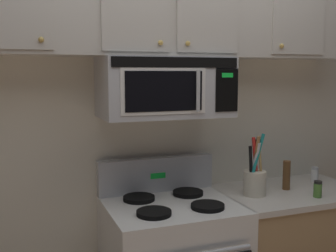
% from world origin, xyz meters
% --- Properties ---
extents(back_wall, '(5.20, 0.10, 2.70)m').
position_xyz_m(back_wall, '(0.00, 0.79, 1.35)').
color(back_wall, silver).
rests_on(back_wall, ground_plane).
extents(over_range_microwave, '(0.76, 0.43, 0.35)m').
position_xyz_m(over_range_microwave, '(-0.00, 0.54, 1.58)').
color(over_range_microwave, '#B7BABF').
extents(upper_cabinets, '(2.50, 0.36, 0.55)m').
position_xyz_m(upper_cabinets, '(-0.00, 0.57, 2.02)').
color(upper_cabinets, '#BCB7AD').
extents(utensil_crock_cream, '(0.14, 0.14, 0.39)m').
position_xyz_m(utensil_crock_cream, '(0.54, 0.40, 1.01)').
color(utensil_crock_cream, beige).
rests_on(utensil_crock_cream, counter_segment).
extents(salt_shaker, '(0.05, 0.05, 0.10)m').
position_xyz_m(salt_shaker, '(1.12, 0.55, 0.95)').
color(salt_shaker, white).
rests_on(salt_shaker, counter_segment).
extents(pepper_mill, '(0.05, 0.05, 0.19)m').
position_xyz_m(pepper_mill, '(0.81, 0.44, 1.00)').
color(pepper_mill, brown).
rests_on(pepper_mill, counter_segment).
extents(spice_jar, '(0.05, 0.05, 0.10)m').
position_xyz_m(spice_jar, '(0.88, 0.23, 0.95)').
color(spice_jar, '#4C7F33').
rests_on(spice_jar, counter_segment).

